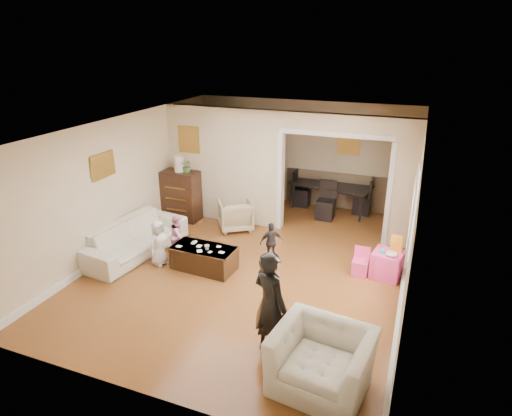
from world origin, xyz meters
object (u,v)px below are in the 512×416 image
at_px(armchair_back, 235,215).
at_px(sofa, 135,238).
at_px(armchair_front, 322,360).
at_px(adult_person, 270,304).
at_px(child_kneel_a, 159,243).
at_px(dresser, 181,196).
at_px(child_toddler, 271,242).
at_px(coffee_table, 204,258).
at_px(play_table, 387,264).
at_px(child_kneel_b, 178,236).
at_px(coffee_cup, 207,247).
at_px(cyan_cup, 382,251).
at_px(dining_table, 331,196).
at_px(table_lamp, 179,164).

bearing_deg(armchair_back, sofa, 19.61).
distance_m(armchair_front, adult_person, 0.95).
bearing_deg(child_kneel_a, dresser, 33.08).
height_order(adult_person, child_toddler, adult_person).
height_order(coffee_table, play_table, play_table).
bearing_deg(sofa, child_toddler, -67.92).
relative_size(sofa, child_kneel_b, 2.68).
relative_size(armchair_front, child_toddler, 1.49).
relative_size(armchair_back, coffee_cup, 7.94).
height_order(sofa, child_kneel_a, child_kneel_a).
bearing_deg(child_toddler, coffee_table, -0.56).
bearing_deg(child_toddler, armchair_front, 83.81).
distance_m(armchair_front, cyan_cup, 2.98).
distance_m(coffee_cup, child_kneel_a, 0.96).
distance_m(armchair_back, armchair_front, 4.88).
xyz_separation_m(armchair_front, dining_table, (-1.12, 5.89, -0.04)).
height_order(sofa, dresser, dresser).
relative_size(coffee_cup, child_kneel_a, 0.10).
bearing_deg(armchair_front, table_lamp, 143.77).
xyz_separation_m(sofa, child_toddler, (2.59, 0.68, 0.06)).
relative_size(dresser, coffee_table, 1.00).
bearing_deg(play_table, adult_person, -115.80).
relative_size(play_table, child_toddler, 0.64).
bearing_deg(dining_table, child_toddler, -90.14).
relative_size(armchair_back, coffee_table, 0.63).
height_order(armchair_back, play_table, armchair_back).
bearing_deg(child_toddler, child_kneel_b, -21.68).
bearing_deg(sofa, adult_person, -110.29).
bearing_deg(play_table, sofa, -169.75).
bearing_deg(dresser, armchair_front, -43.38).
bearing_deg(armchair_front, child_toddler, 127.06).
bearing_deg(armchair_back, play_table, 130.89).
height_order(coffee_table, cyan_cup, cyan_cup).
relative_size(table_lamp, adult_person, 0.24).
distance_m(adult_person, child_toddler, 2.64).
xyz_separation_m(dining_table, child_kneel_b, (-2.26, -3.51, 0.08)).
bearing_deg(play_table, coffee_cup, -162.50).
xyz_separation_m(dresser, child_kneel_b, (0.88, -1.64, -0.16)).
bearing_deg(child_kneel_b, cyan_cup, -97.54).
xyz_separation_m(coffee_cup, child_kneel_b, (-0.80, 0.35, -0.05)).
relative_size(dining_table, child_kneel_b, 2.29).
height_order(armchair_back, coffee_table, armchair_back).
distance_m(armchair_back, child_toddler, 1.66).
relative_size(table_lamp, child_kneel_a, 0.41).
distance_m(table_lamp, child_toddler, 3.04).
bearing_deg(child_kneel_b, dining_table, -48.88).
xyz_separation_m(dresser, adult_person, (3.47, -3.67, 0.18)).
height_order(armchair_front, coffee_cup, armchair_front).
distance_m(sofa, play_table, 4.79).
distance_m(table_lamp, coffee_cup, 2.74).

